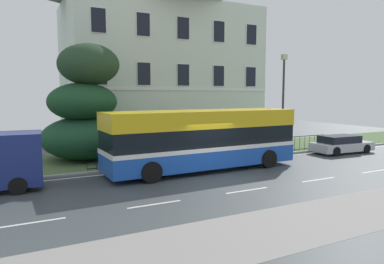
{
  "coord_description": "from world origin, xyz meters",
  "views": [
    {
      "loc": [
        -8.29,
        -13.17,
        3.88
      ],
      "look_at": [
        0.75,
        4.62,
        1.74
      ],
      "focal_mm": 32.77,
      "sensor_mm": 36.0,
      "label": 1
    }
  ],
  "objects_px": {
    "georgian_townhouse": "(160,65)",
    "parked_hatchback_00": "(341,144)",
    "evergreen_tree": "(86,113)",
    "litter_bin": "(154,152)",
    "single_decker_bus": "(203,139)",
    "street_lamp_post": "(283,96)"
  },
  "relations": [
    {
      "from": "georgian_townhouse",
      "to": "parked_hatchback_00",
      "type": "xyz_separation_m",
      "value": [
        8.1,
        -11.95,
        -5.77
      ]
    },
    {
      "from": "evergreen_tree",
      "to": "litter_bin",
      "type": "bearing_deg",
      "value": -40.8
    },
    {
      "from": "single_decker_bus",
      "to": "parked_hatchback_00",
      "type": "distance_m",
      "value": 10.82
    },
    {
      "from": "georgian_townhouse",
      "to": "parked_hatchback_00",
      "type": "distance_m",
      "value": 15.55
    },
    {
      "from": "georgian_townhouse",
      "to": "street_lamp_post",
      "type": "bearing_deg",
      "value": -64.78
    },
    {
      "from": "evergreen_tree",
      "to": "parked_hatchback_00",
      "type": "relative_size",
      "value": 1.55
    },
    {
      "from": "georgian_townhouse",
      "to": "evergreen_tree",
      "type": "distance_m",
      "value": 11.0
    },
    {
      "from": "georgian_townhouse",
      "to": "evergreen_tree",
      "type": "relative_size",
      "value": 2.32
    },
    {
      "from": "evergreen_tree",
      "to": "single_decker_bus",
      "type": "bearing_deg",
      "value": -47.05
    },
    {
      "from": "evergreen_tree",
      "to": "single_decker_bus",
      "type": "xyz_separation_m",
      "value": [
        4.87,
        -5.24,
        -1.2
      ]
    },
    {
      "from": "parked_hatchback_00",
      "to": "street_lamp_post",
      "type": "xyz_separation_m",
      "value": [
        -3.38,
        1.94,
        3.22
      ]
    },
    {
      "from": "evergreen_tree",
      "to": "street_lamp_post",
      "type": "relative_size",
      "value": 1.05
    },
    {
      "from": "georgian_townhouse",
      "to": "evergreen_tree",
      "type": "xyz_separation_m",
      "value": [
        -7.53,
        -7.19,
        -3.53
      ]
    },
    {
      "from": "single_decker_bus",
      "to": "street_lamp_post",
      "type": "bearing_deg",
      "value": 16.34
    },
    {
      "from": "evergreen_tree",
      "to": "parked_hatchback_00",
      "type": "height_order",
      "value": "evergreen_tree"
    },
    {
      "from": "single_decker_bus",
      "to": "litter_bin",
      "type": "xyz_separation_m",
      "value": [
        -1.73,
        2.52,
        -0.92
      ]
    },
    {
      "from": "evergreen_tree",
      "to": "parked_hatchback_00",
      "type": "xyz_separation_m",
      "value": [
        15.63,
        -4.76,
        -2.25
      ]
    },
    {
      "from": "single_decker_bus",
      "to": "evergreen_tree",
      "type": "bearing_deg",
      "value": 131.11
    },
    {
      "from": "single_decker_bus",
      "to": "parked_hatchback_00",
      "type": "bearing_deg",
      "value": 0.69
    },
    {
      "from": "georgian_townhouse",
      "to": "single_decker_bus",
      "type": "xyz_separation_m",
      "value": [
        -2.66,
        -12.43,
        -4.73
      ]
    },
    {
      "from": "georgian_townhouse",
      "to": "single_decker_bus",
      "type": "bearing_deg",
      "value": -102.07
    },
    {
      "from": "litter_bin",
      "to": "georgian_townhouse",
      "type": "bearing_deg",
      "value": 66.12
    }
  ]
}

